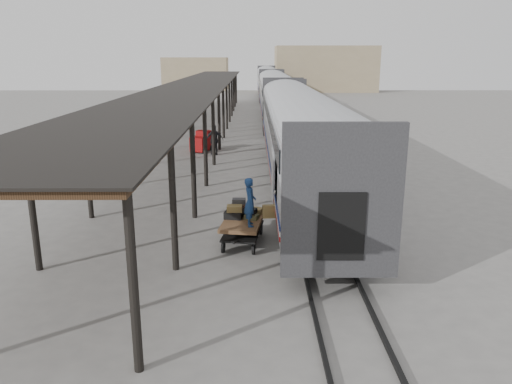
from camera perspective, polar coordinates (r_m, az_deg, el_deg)
The scene contains 11 objects.
ground at distance 17.06m, azimuth -3.61°, elevation -6.06°, with size 160.00×160.00×0.00m, color slate.
train at distance 49.83m, azimuth 2.30°, elevation 11.21°, with size 3.45×76.01×4.01m.
canopy at distance 40.17m, azimuth -6.70°, elevation 12.03°, with size 4.90×64.30×4.15m.
rails at distance 50.29m, azimuth 2.27°, elevation 8.23°, with size 1.54×150.00×0.12m.
building_far at distance 94.79m, azimuth 7.84°, elevation 13.78°, with size 18.00×10.00×8.00m, color tan.
building_left at distance 98.53m, azimuth -6.86°, elevation 13.28°, with size 12.00×8.00×6.00m, color tan.
baggage_cart at distance 16.97m, azimuth -1.51°, elevation -3.81°, with size 1.58×2.55×0.86m.
suitcase_stack at distance 17.17m, azimuth -1.68°, elevation -2.13°, with size 1.36×1.11×0.58m.
luggage_tug at distance 33.72m, azimuth -6.27°, elevation 5.67°, with size 1.42×1.78×1.38m.
porter at distance 16.04m, azimuth -0.69°, elevation -1.16°, with size 0.58×0.38×1.60m, color navy.
pedestrian at distance 32.44m, azimuth -4.76°, elevation 5.95°, with size 1.15×0.48×1.95m, color black.
Camera 1 is at (0.99, -15.87, 6.19)m, focal length 35.00 mm.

